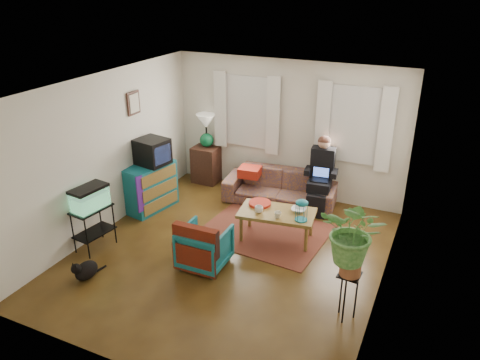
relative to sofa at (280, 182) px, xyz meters
The scene contains 31 objects.
floor 2.09m from the sofa, 91.86° to the right, with size 4.50×5.00×0.01m, color #4F2B14.
ceiling 3.00m from the sofa, 91.86° to the right, with size 4.50×5.00×0.01m, color white.
wall_back 1.00m from the sofa, 98.44° to the left, with size 4.50×0.01×2.60m, color silver.
wall_front 4.64m from the sofa, 90.84° to the right, with size 4.50×0.01×2.60m, color silver.
wall_left 3.22m from the sofa, 138.50° to the right, with size 0.01×5.00×2.60m, color silver.
wall_right 3.13m from the sofa, 43.20° to the right, with size 0.01×5.00×2.60m, color silver.
window_left 1.50m from the sofa, 153.61° to the left, with size 1.08×0.04×1.38m, color white.
window_right 1.70m from the sofa, 19.97° to the left, with size 1.08×0.04×1.38m, color white.
curtains_left 1.48m from the sofa, 158.01° to the left, with size 1.36×0.06×1.50m, color white.
curtains_right 1.68m from the sofa, 16.48° to the left, with size 1.36×0.06×1.50m, color white.
picture_frame 3.01m from the sofa, 152.26° to the right, with size 0.04×0.32×0.40m, color #3D2616.
area_rug 1.27m from the sofa, 81.69° to the right, with size 2.00×1.60×0.01m, color brown.
sofa is the anchor object (origin of this frame).
seated_person 0.78m from the sofa, ahead, with size 0.52×0.64×1.24m, color black, non-canonical shape.
side_table 1.74m from the sofa, behind, with size 0.52×0.52×0.76m, color #3E2417.
table_lamp 1.87m from the sofa, behind, with size 0.39×0.39×0.69m, color white, non-canonical shape.
dresser 2.40m from the sofa, 148.92° to the right, with size 0.48×0.96×0.86m, color navy.
crt_tv 2.42m from the sofa, 150.36° to the right, with size 0.53×0.48×0.46m, color black.
aquarium_stand 3.44m from the sofa, 126.89° to the right, with size 0.35×0.62×0.70m, color black.
aquarium 3.48m from the sofa, 126.89° to the right, with size 0.31×0.57×0.37m, color #7FD899.
black_cat 3.83m from the sofa, 115.16° to the right, with size 0.25×0.39×0.33m, color black.
armchair 2.46m from the sofa, 96.34° to the right, with size 0.67×0.62×0.68m, color #125E6C.
serape_throw 2.72m from the sofa, 95.66° to the right, with size 0.69×0.16×0.56m, color #9E0A0A.
coffee_table 1.38m from the sofa, 71.91° to the right, with size 1.20×0.66×0.50m, color brown.
cup_a 1.46m from the sofa, 83.34° to the right, with size 0.14×0.14×0.11m, color white.
cup_b 1.58m from the sofa, 71.23° to the right, with size 0.11×0.11×0.10m, color beige.
bowl 1.37m from the sofa, 57.37° to the right, with size 0.24×0.24×0.06m, color white.
snack_tray 1.19m from the sofa, 86.25° to the right, with size 0.37×0.37×0.04m, color #B21414.
birdcage 1.67m from the sofa, 58.60° to the right, with size 0.20×0.20×0.35m, color #115B6B, non-canonical shape.
plant_stand 3.33m from the sofa, 55.27° to the right, with size 0.28×0.28×0.66m, color black.
potted_plant 3.41m from the sofa, 55.27° to the right, with size 0.75×0.65×0.83m, color #599947.
Camera 1 is at (2.74, -5.51, 3.98)m, focal length 35.00 mm.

